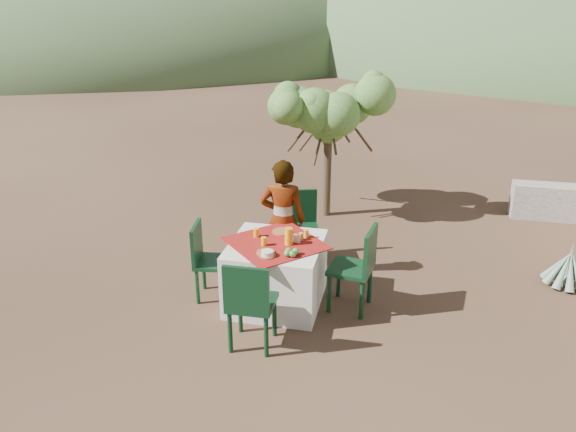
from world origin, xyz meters
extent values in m
plane|color=#362118|center=(0.00, 0.00, 0.00)|extent=(160.00, 160.00, 0.00)
cube|color=silver|center=(-0.72, 0.00, 0.38)|extent=(1.02, 1.02, 0.75)
cube|color=maroon|center=(-0.72, 0.00, 0.76)|extent=(1.30, 1.30, 0.01)
cylinder|color=black|center=(-0.75, 0.86, 0.23)|extent=(0.05, 0.05, 0.47)
cylinder|color=black|center=(-0.41, 0.97, 0.23)|extent=(0.05, 0.05, 0.47)
cylinder|color=black|center=(-0.85, 1.20, 0.23)|extent=(0.05, 0.05, 0.47)
cylinder|color=black|center=(-0.52, 1.31, 0.23)|extent=(0.05, 0.05, 0.47)
cube|color=black|center=(-0.63, 1.08, 0.47)|extent=(0.55, 0.55, 0.04)
cube|color=black|center=(-0.69, 1.27, 0.72)|extent=(0.43, 0.17, 0.46)
cylinder|color=black|center=(-0.58, -0.65, 0.24)|extent=(0.05, 0.05, 0.49)
cylinder|color=black|center=(-0.94, -0.66, 0.24)|extent=(0.05, 0.05, 0.49)
cylinder|color=black|center=(-0.57, -1.02, 0.24)|extent=(0.05, 0.05, 0.49)
cylinder|color=black|center=(-0.94, -1.03, 0.24)|extent=(0.05, 0.05, 0.49)
cube|color=black|center=(-0.76, -0.84, 0.49)|extent=(0.46, 0.46, 0.04)
cube|color=black|center=(-0.75, -1.05, 0.75)|extent=(0.46, 0.05, 0.48)
cylinder|color=black|center=(-1.25, -0.17, 0.23)|extent=(0.04, 0.04, 0.45)
cylinder|color=black|center=(-1.30, 0.17, 0.23)|extent=(0.04, 0.04, 0.45)
cylinder|color=black|center=(-1.59, -0.22, 0.23)|extent=(0.04, 0.04, 0.45)
cylinder|color=black|center=(-1.64, 0.12, 0.23)|extent=(0.04, 0.04, 0.45)
cube|color=black|center=(-1.44, -0.03, 0.45)|extent=(0.48, 0.48, 0.04)
cube|color=black|center=(-1.63, -0.06, 0.70)|extent=(0.10, 0.43, 0.44)
cylinder|color=black|center=(-0.03, 0.29, 0.25)|extent=(0.05, 0.05, 0.49)
cylinder|color=black|center=(-0.09, -0.08, 0.25)|extent=(0.05, 0.05, 0.49)
cylinder|color=black|center=(0.33, 0.23, 0.25)|extent=(0.05, 0.05, 0.49)
cylinder|color=black|center=(0.28, -0.13, 0.25)|extent=(0.05, 0.05, 0.49)
cube|color=black|center=(0.12, 0.08, 0.49)|extent=(0.53, 0.53, 0.04)
cube|color=black|center=(0.33, 0.05, 0.76)|extent=(0.11, 0.46, 0.48)
imported|color=#8C6651|center=(-0.78, 0.64, 0.77)|extent=(0.58, 0.41, 1.53)
cylinder|color=#433221|center=(-0.57, 2.79, 0.74)|extent=(0.13, 0.13, 1.48)
sphere|color=#376B27|center=(-0.57, 2.79, 1.48)|extent=(0.64, 0.64, 0.64)
sphere|color=#376B27|center=(0.01, 2.79, 1.64)|extent=(0.59, 0.59, 0.59)
sphere|color=#376B27|center=(-1.10, 2.89, 1.59)|extent=(0.55, 0.55, 0.55)
sphere|color=#376B27|center=(-0.46, 3.37, 1.69)|extent=(0.57, 0.57, 0.57)
sphere|color=#376B27|center=(-0.52, 2.26, 1.54)|extent=(0.51, 0.51, 0.51)
sphere|color=gray|center=(2.67, 1.19, 0.04)|extent=(0.19, 0.19, 0.19)
cone|color=gray|center=(2.67, 1.19, 0.29)|extent=(0.11, 0.11, 0.56)
cone|color=gray|center=(2.75, 1.29, 0.23)|extent=(0.26, 0.30, 0.49)
cone|color=gray|center=(2.67, 1.32, 0.23)|extent=(0.12, 0.34, 0.47)
cone|color=gray|center=(2.60, 1.30, 0.23)|extent=(0.25, 0.31, 0.49)
cone|color=gray|center=(2.55, 1.23, 0.23)|extent=(0.34, 0.20, 0.48)
cone|color=gray|center=(2.55, 1.16, 0.23)|extent=(0.34, 0.18, 0.48)
cone|color=gray|center=(2.59, 1.09, 0.23)|extent=(0.26, 0.30, 0.49)
cone|color=gray|center=(2.66, 1.06, 0.23)|extent=(0.12, 0.34, 0.47)
ellipsoid|color=#334C2B|center=(-18.00, 30.00, 0.00)|extent=(40.00, 40.00, 16.00)
ellipsoid|color=slate|center=(-4.00, 52.00, 0.00)|extent=(60.00, 60.00, 24.00)
cylinder|color=brown|center=(-0.71, 0.30, 0.77)|extent=(0.23, 0.23, 0.01)
cylinder|color=brown|center=(-0.76, -0.27, 0.77)|extent=(0.20, 0.20, 0.01)
cylinder|color=#FF9F10|center=(-0.97, 0.11, 0.81)|extent=(0.06, 0.06, 0.10)
cylinder|color=#FF9F10|center=(-0.83, -0.09, 0.81)|extent=(0.06, 0.06, 0.10)
cylinder|color=#FF9F10|center=(-0.57, -0.01, 0.86)|extent=(0.09, 0.09, 0.19)
cylinder|color=brown|center=(-0.72, -0.34, 0.77)|extent=(0.18, 0.18, 0.01)
cylinder|color=silver|center=(-0.72, -0.34, 0.80)|extent=(0.13, 0.13, 0.05)
cylinder|color=orange|center=(-0.46, 0.13, 0.80)|extent=(0.05, 0.05, 0.08)
cylinder|color=orange|center=(-0.41, 0.22, 0.81)|extent=(0.06, 0.06, 0.09)
cube|color=silver|center=(-0.49, 0.07, 0.81)|extent=(0.08, 0.06, 0.09)
sphere|color=#4E8530|center=(-0.52, -0.25, 0.80)|extent=(0.08, 0.08, 0.08)
sphere|color=#4E8530|center=(-0.44, -0.24, 0.80)|extent=(0.08, 0.08, 0.08)
sphere|color=#4E8530|center=(-0.46, -0.30, 0.80)|extent=(0.08, 0.08, 0.08)
sphere|color=#4E8530|center=(-0.52, -0.30, 0.80)|extent=(0.08, 0.08, 0.08)
camera|label=1|loc=(0.64, -5.49, 3.42)|focal=35.00mm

